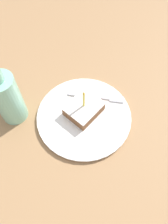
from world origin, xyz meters
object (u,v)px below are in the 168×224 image
cake_slice (85,109)px  fork (100,97)px  bottle (7,98)px  plate (84,116)px

cake_slice → fork: size_ratio=0.65×
cake_slice → bottle: 0.23m
fork → bottle: size_ratio=0.70×
fork → bottle: bearing=-127.4°
fork → bottle: (-0.16, -0.22, 0.08)m
fork → bottle: 0.28m
cake_slice → fork: 0.08m
cake_slice → bottle: size_ratio=0.46×
plate → bottle: size_ratio=1.27×
cake_slice → fork: bearing=90.2°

